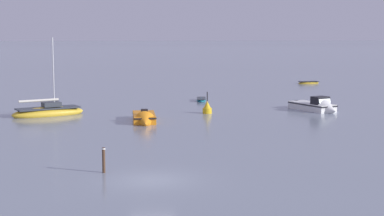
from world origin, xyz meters
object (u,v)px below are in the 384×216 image
(rowboat_moored_2, at_px, (201,100))
(mooring_post_near, at_px, (104,161))
(motorboat_moored_0, at_px, (144,120))
(channel_buoy, at_px, (207,109))
(sailboat_moored_0, at_px, (48,112))
(rowboat_moored_0, at_px, (309,83))
(motorboat_moored_3, at_px, (318,108))

(rowboat_moored_2, relative_size, mooring_post_near, 1.89)
(motorboat_moored_0, bearing_deg, rowboat_moored_2, 155.70)
(channel_buoy, relative_size, mooring_post_near, 1.41)
(mooring_post_near, bearing_deg, channel_buoy, 70.49)
(sailboat_moored_0, height_order, motorboat_moored_0, sailboat_moored_0)
(motorboat_moored_0, relative_size, channel_buoy, 2.45)
(sailboat_moored_0, bearing_deg, rowboat_moored_0, 16.58)
(rowboat_moored_2, bearing_deg, rowboat_moored_0, 143.50)
(rowboat_moored_0, height_order, sailboat_moored_0, sailboat_moored_0)
(sailboat_moored_0, height_order, motorboat_moored_3, sailboat_moored_0)
(rowboat_moored_2, bearing_deg, motorboat_moored_0, -17.50)
(sailboat_moored_0, relative_size, rowboat_moored_2, 2.53)
(rowboat_moored_0, bearing_deg, motorboat_moored_0, 46.61)
(motorboat_moored_0, distance_m, rowboat_moored_2, 17.22)
(rowboat_moored_0, bearing_deg, sailboat_moored_0, 33.46)
(sailboat_moored_0, relative_size, mooring_post_near, 4.78)
(sailboat_moored_0, height_order, rowboat_moored_2, sailboat_moored_0)
(sailboat_moored_0, xyz_separation_m, channel_buoy, (15.35, 0.22, 0.12))
(rowboat_moored_0, distance_m, motorboat_moored_3, 31.25)
(rowboat_moored_2, height_order, channel_buoy, channel_buoy)
(rowboat_moored_0, bearing_deg, motorboat_moored_3, 67.20)
(motorboat_moored_3, xyz_separation_m, mooring_post_near, (-19.95, -25.04, 0.36))
(channel_buoy, bearing_deg, sailboat_moored_0, -179.17)
(channel_buoy, bearing_deg, rowboat_moored_0, 58.95)
(motorboat_moored_3, height_order, channel_buoy, channel_buoy)
(sailboat_moored_0, bearing_deg, mooring_post_near, -100.39)
(motorboat_moored_0, xyz_separation_m, mooring_post_near, (-2.43, -18.84, 0.44))
(sailboat_moored_0, bearing_deg, motorboat_moored_3, -23.96)
(motorboat_moored_3, distance_m, mooring_post_near, 32.02)
(mooring_post_near, bearing_deg, motorboat_moored_0, 82.64)
(rowboat_moored_2, distance_m, channel_buoy, 10.45)
(sailboat_moored_0, xyz_separation_m, mooring_post_near, (6.73, -24.08, 0.37))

